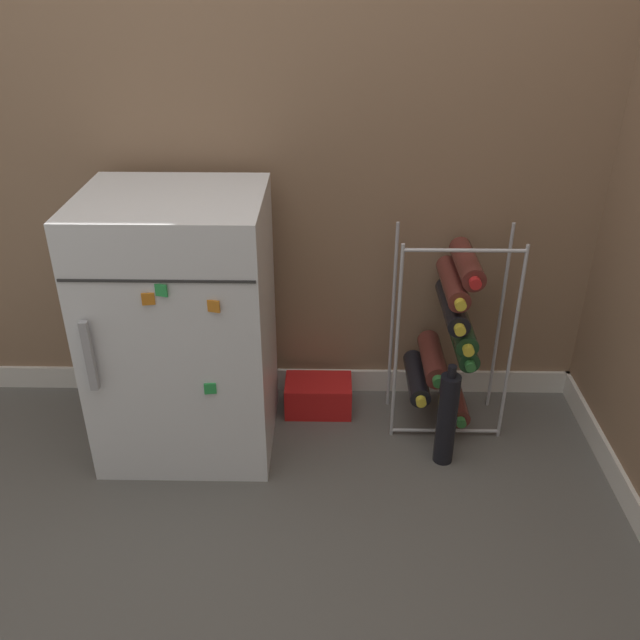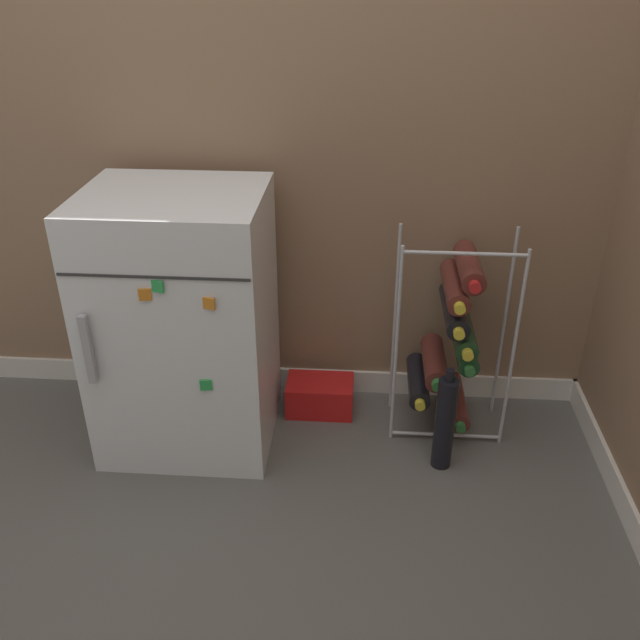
# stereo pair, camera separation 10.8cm
# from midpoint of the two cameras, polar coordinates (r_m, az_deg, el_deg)

# --- Properties ---
(ground_plane) EXTENTS (14.00, 14.00, 0.00)m
(ground_plane) POSITION_cam_midpoint_polar(r_m,az_deg,el_deg) (2.19, -1.30, -15.01)
(ground_plane) COLOR #56544F
(wall_back) EXTENTS (7.06, 0.07, 2.50)m
(wall_back) POSITION_cam_midpoint_polar(r_m,az_deg,el_deg) (2.25, -0.01, 21.68)
(wall_back) COLOR #84664C
(wall_back) RESTS_ON ground_plane
(mini_fridge) EXTENTS (0.56, 0.50, 0.88)m
(mini_fridge) POSITION_cam_midpoint_polar(r_m,az_deg,el_deg) (2.25, -10.05, -0.28)
(mini_fridge) COLOR silver
(mini_fridge) RESTS_ON ground_plane
(wine_rack) EXTENTS (0.39, 0.33, 0.73)m
(wine_rack) POSITION_cam_midpoint_polar(r_m,az_deg,el_deg) (2.34, 12.32, -1.30)
(wine_rack) COLOR #B2B2B7
(wine_rack) RESTS_ON ground_plane
(soda_box) EXTENTS (0.24, 0.15, 0.12)m
(soda_box) POSITION_cam_midpoint_polar(r_m,az_deg,el_deg) (2.53, 1.23, -6.40)
(soda_box) COLOR red
(soda_box) RESTS_ON ground_plane
(loose_bottle_floor) EXTENTS (0.07, 0.07, 0.38)m
(loose_bottle_floor) POSITION_cam_midpoint_polar(r_m,az_deg,el_deg) (2.26, 11.82, -8.50)
(loose_bottle_floor) COLOR black
(loose_bottle_floor) RESTS_ON ground_plane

